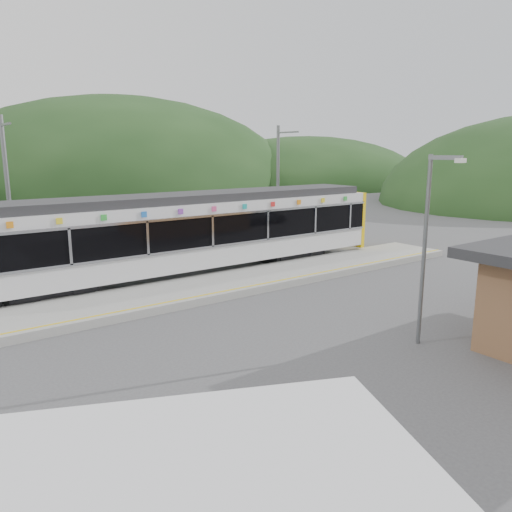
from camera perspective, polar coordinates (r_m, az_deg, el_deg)
ground at (r=18.37m, az=2.18°, el=-5.85°), size 120.00×120.00×0.00m
hills at (r=26.14m, az=5.60°, el=-0.52°), size 146.00×149.00×26.00m
platform at (r=20.90m, az=-3.46°, el=-3.23°), size 26.00×3.20×0.30m
yellow_line at (r=19.82m, az=-1.42°, el=-3.59°), size 26.00×0.10×0.01m
train at (r=22.61m, az=-8.00°, el=2.79°), size 20.44×3.01×3.74m
catenary_mast_west at (r=22.66m, az=-26.38°, el=5.74°), size 0.18×1.80×7.00m
catenary_mast_east at (r=28.62m, az=2.56°, el=7.98°), size 0.18×1.80×7.00m
lamp_post at (r=14.89m, az=19.17°, el=2.39°), size 0.37×1.00×5.52m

